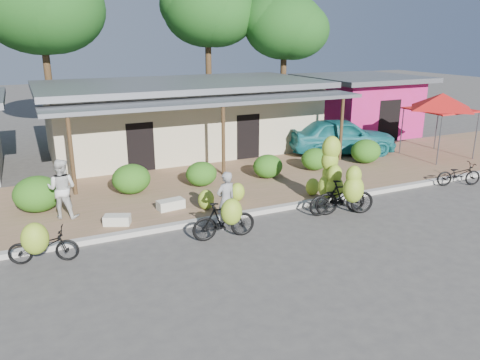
% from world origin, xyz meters
% --- Properties ---
extents(ground, '(100.00, 100.00, 0.00)m').
position_xyz_m(ground, '(0.00, 0.00, 0.00)').
color(ground, '#454340').
rests_on(ground, ground).
extents(sidewalk, '(60.00, 6.00, 0.12)m').
position_xyz_m(sidewalk, '(0.00, 5.00, 0.06)').
color(sidewalk, '#8F634D').
rests_on(sidewalk, ground).
extents(curb, '(60.00, 0.25, 0.15)m').
position_xyz_m(curb, '(0.00, 2.00, 0.07)').
color(curb, '#A8A399').
rests_on(curb, ground).
extents(shop_main, '(13.00, 8.50, 3.35)m').
position_xyz_m(shop_main, '(0.00, 10.93, 1.72)').
color(shop_main, '#BFB190').
rests_on(shop_main, ground).
extents(shop_pink, '(6.00, 6.00, 3.25)m').
position_xyz_m(shop_pink, '(10.50, 10.99, 1.67)').
color(shop_pink, '#B71C6D').
rests_on(shop_pink, ground).
extents(tree_far_center, '(6.04, 5.99, 9.23)m').
position_xyz_m(tree_far_center, '(-5.69, 16.11, 6.94)').
color(tree_far_center, '#4B3A1E').
rests_on(tree_far_center, ground).
extents(tree_center_right, '(5.25, 5.14, 8.82)m').
position_xyz_m(tree_center_right, '(3.31, 16.61, 6.86)').
color(tree_center_right, '#4B3A1E').
rests_on(tree_center_right, ground).
extents(tree_near_right, '(4.84, 4.69, 7.79)m').
position_xyz_m(tree_near_right, '(7.31, 14.61, 5.99)').
color(tree_near_right, '#4B3A1E').
rests_on(tree_near_right, ground).
extents(hedge_0, '(1.45, 1.30, 1.13)m').
position_xyz_m(hedge_0, '(-6.83, 4.87, 0.68)').
color(hedge_0, '#215B14').
rests_on(hedge_0, sidewalk).
extents(hedge_1, '(1.33, 1.20, 1.04)m').
position_xyz_m(hedge_1, '(-3.79, 5.38, 0.64)').
color(hedge_1, '#215B14').
rests_on(hedge_1, sidewalk).
extents(hedge_2, '(1.15, 1.03, 0.89)m').
position_xyz_m(hedge_2, '(-1.29, 5.16, 0.57)').
color(hedge_2, '#215B14').
rests_on(hedge_2, sidewalk).
extents(hedge_3, '(1.16, 1.05, 0.91)m').
position_xyz_m(hedge_3, '(1.40, 5.02, 0.57)').
color(hedge_3, '#215B14').
rests_on(hedge_3, sidewalk).
extents(hedge_4, '(1.15, 1.03, 0.90)m').
position_xyz_m(hedge_4, '(3.67, 5.18, 0.57)').
color(hedge_4, '#215B14').
rests_on(hedge_4, sidewalk).
extents(hedge_5, '(1.31, 1.18, 1.02)m').
position_xyz_m(hedge_5, '(6.27, 5.18, 0.63)').
color(hedge_5, '#215B14').
rests_on(hedge_5, sidewalk).
extents(red_canopy, '(3.50, 3.50, 2.86)m').
position_xyz_m(red_canopy, '(9.94, 4.74, 2.61)').
color(red_canopy, '#59595E').
rests_on(red_canopy, sidewalk).
extents(bike_far_left, '(1.77, 1.38, 1.31)m').
position_xyz_m(bike_far_left, '(-6.92, 1.17, 0.55)').
color(bike_far_left, black).
rests_on(bike_far_left, ground).
extents(bike_left, '(1.83, 1.22, 1.38)m').
position_xyz_m(bike_left, '(-2.29, 0.64, 0.62)').
color(bike_left, black).
rests_on(bike_left, ground).
extents(bike_center, '(2.02, 1.27, 2.39)m').
position_xyz_m(bike_center, '(1.72, 1.21, 0.87)').
color(bike_center, black).
rests_on(bike_center, ground).
extents(bike_right, '(1.96, 1.43, 1.76)m').
position_xyz_m(bike_right, '(1.80, 0.66, 0.73)').
color(bike_right, black).
rests_on(bike_right, ground).
extents(bike_far_right, '(1.78, 1.10, 0.88)m').
position_xyz_m(bike_far_right, '(7.56, 1.43, 0.44)').
color(bike_far_right, black).
rests_on(bike_far_right, ground).
extents(loose_banana_a, '(0.52, 0.44, 0.65)m').
position_xyz_m(loose_banana_a, '(-2.02, 2.78, 0.45)').
color(loose_banana_a, '#9AC330').
rests_on(loose_banana_a, sidewalk).
extents(loose_banana_b, '(0.50, 0.43, 0.63)m').
position_xyz_m(loose_banana_b, '(-0.80, 3.08, 0.43)').
color(loose_banana_b, '#9AC330').
rests_on(loose_banana_b, sidewalk).
extents(loose_banana_c, '(0.49, 0.42, 0.61)m').
position_xyz_m(loose_banana_c, '(1.79, 2.51, 0.43)').
color(loose_banana_c, '#9AC330').
rests_on(loose_banana_c, sidewalk).
extents(sack_near, '(0.89, 0.51, 0.30)m').
position_xyz_m(sack_near, '(-3.03, 3.30, 0.27)').
color(sack_near, beige).
rests_on(sack_near, sidewalk).
extents(sack_far, '(0.84, 0.65, 0.28)m').
position_xyz_m(sack_far, '(-4.82, 2.72, 0.26)').
color(sack_far, beige).
rests_on(sack_far, sidewalk).
extents(vendor, '(0.71, 0.55, 1.72)m').
position_xyz_m(vendor, '(-1.94, 1.38, 0.86)').
color(vendor, gray).
rests_on(vendor, ground).
extents(bystander, '(1.10, 1.02, 1.82)m').
position_xyz_m(bystander, '(-6.15, 3.99, 1.03)').
color(bystander, silver).
rests_on(bystander, sidewalk).
extents(teal_van, '(5.22, 3.31, 1.66)m').
position_xyz_m(teal_van, '(6.36, 7.00, 0.95)').
color(teal_van, '#196E74').
rests_on(teal_van, sidewalk).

